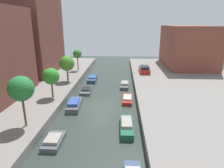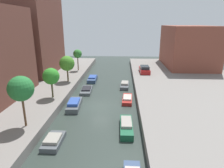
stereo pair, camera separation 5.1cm
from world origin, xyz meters
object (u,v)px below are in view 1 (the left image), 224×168
(parked_car, at_px, (144,70))
(moored_boat_right_3, at_px, (127,99))
(moored_boat_right_2, at_px, (126,126))
(moored_boat_left_3, at_px, (86,90))
(apartment_tower_far, at_px, (27,15))
(moored_boat_left_1, at_px, (54,141))
(street_tree_1, at_px, (21,89))
(street_tree_4, at_px, (77,54))
(street_tree_3, at_px, (67,64))
(moored_boat_left_2, at_px, (74,104))
(low_block_right, at_px, (187,46))
(moored_boat_left_4, at_px, (92,79))
(street_tree_2, at_px, (51,76))
(moored_boat_right_4, at_px, (125,85))

(parked_car, distance_m, moored_boat_right_3, 14.04)
(moored_boat_right_2, bearing_deg, moored_boat_left_3, 118.32)
(apartment_tower_far, relative_size, moored_boat_left_1, 7.26)
(street_tree_1, relative_size, street_tree_4, 1.14)
(street_tree_3, bearing_deg, moored_boat_left_1, -79.43)
(moored_boat_left_1, distance_m, moored_boat_left_2, 8.39)
(low_block_right, relative_size, moored_boat_right_3, 3.85)
(moored_boat_left_4, relative_size, moored_boat_right_2, 0.97)
(parked_car, xyz_separation_m, moored_boat_left_4, (-10.38, -3.27, -1.21))
(moored_boat_left_4, xyz_separation_m, moored_boat_right_2, (6.34, -18.31, 0.03))
(street_tree_3, xyz_separation_m, moored_boat_right_2, (10.10, -14.47, -3.73))
(street_tree_2, xyz_separation_m, moored_boat_left_1, (3.25, -9.45, -3.66))
(apartment_tower_far, height_order, moored_boat_left_2, apartment_tower_far)
(moored_boat_right_4, bearing_deg, moored_boat_right_2, -89.77)
(moored_boat_right_2, bearing_deg, moored_boat_left_1, -156.82)
(street_tree_1, relative_size, street_tree_3, 1.15)
(parked_car, height_order, moored_boat_right_4, parked_car)
(street_tree_2, height_order, moored_boat_left_3, street_tree_2)
(street_tree_3, bearing_deg, moored_boat_right_4, 0.38)
(street_tree_3, height_order, moored_boat_right_4, street_tree_3)
(street_tree_2, relative_size, street_tree_4, 0.92)
(street_tree_4, bearing_deg, moored_boat_right_3, -54.78)
(street_tree_1, distance_m, moored_boat_right_2, 11.14)
(street_tree_2, relative_size, moored_boat_right_3, 1.02)
(moored_boat_left_3, bearing_deg, street_tree_4, 108.71)
(low_block_right, xyz_separation_m, moored_boat_right_2, (-14.59, -28.92, -5.20))
(moored_boat_left_1, bearing_deg, apartment_tower_far, 117.37)
(moored_boat_right_3, bearing_deg, moored_boat_left_1, -122.78)
(street_tree_3, relative_size, parked_car, 0.95)
(low_block_right, height_order, street_tree_1, low_block_right)
(moored_boat_left_3, bearing_deg, moored_boat_right_4, 23.02)
(street_tree_2, bearing_deg, street_tree_4, 90.00)
(parked_car, bearing_deg, moored_boat_left_2, -124.07)
(street_tree_1, xyz_separation_m, moored_boat_left_1, (3.25, -1.47, -4.58))
(street_tree_3, height_order, moored_boat_right_3, street_tree_3)
(apartment_tower_far, height_order, low_block_right, apartment_tower_far)
(parked_car, distance_m, moored_boat_right_2, 21.98)
(street_tree_4, relative_size, moored_boat_right_4, 1.21)
(street_tree_1, height_order, moored_boat_left_3, street_tree_1)
(parked_car, bearing_deg, moored_boat_left_1, -113.95)
(street_tree_1, bearing_deg, street_tree_4, 90.00)
(apartment_tower_far, relative_size, moored_boat_left_3, 5.22)
(moored_boat_right_2, bearing_deg, street_tree_3, 124.91)
(street_tree_1, distance_m, street_tree_3, 15.94)
(parked_car, relative_size, moored_boat_left_1, 1.50)
(moored_boat_left_3, bearing_deg, moored_boat_right_2, -61.68)
(parked_car, bearing_deg, street_tree_1, -121.53)
(street_tree_3, bearing_deg, moored_boat_left_3, -35.23)
(moored_boat_left_3, bearing_deg, street_tree_3, 144.77)
(low_block_right, distance_m, moored_boat_right_4, 21.19)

